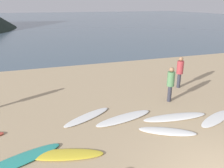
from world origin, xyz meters
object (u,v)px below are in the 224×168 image
at_px(person_0, 171,82).
at_px(surfboard_4, 124,118).
at_px(surfboard_3, 87,117).
at_px(surfboard_2, 64,155).
at_px(surfboard_7, 216,118).
at_px(surfboard_5, 167,131).
at_px(person_1, 180,70).
at_px(surfboard_6, 175,117).
at_px(surfboard_1, 18,161).

bearing_deg(person_0, surfboard_4, -104.13).
bearing_deg(surfboard_3, surfboard_4, -51.20).
height_order(surfboard_2, surfboard_7, surfboard_2).
xyz_separation_m(surfboard_4, surfboard_5, (1.08, -1.39, -0.00)).
bearing_deg(surfboard_7, surfboard_4, 138.45).
height_order(surfboard_3, person_1, person_1).
relative_size(surfboard_6, surfboard_7, 1.28).
height_order(surfboard_1, surfboard_4, surfboard_1).
relative_size(surfboard_2, person_1, 1.40).
bearing_deg(surfboard_7, person_1, 56.80).
bearing_deg(surfboard_3, surfboard_7, -47.99).
distance_m(surfboard_1, surfboard_6, 5.79).
bearing_deg(surfboard_3, surfboard_5, -66.93).
height_order(surfboard_4, surfboard_7, surfboard_4).
xyz_separation_m(surfboard_2, surfboard_3, (1.18, 2.10, -0.00)).
xyz_separation_m(surfboard_1, surfboard_6, (5.73, 0.82, 0.00)).
bearing_deg(surfboard_6, surfboard_3, 166.16).
height_order(surfboard_4, surfboard_5, surfboard_4).
distance_m(surfboard_6, person_0, 1.88).
bearing_deg(surfboard_6, surfboard_4, 169.05).
distance_m(surfboard_1, surfboard_4, 4.05).
relative_size(surfboard_4, surfboard_7, 1.20).
relative_size(surfboard_5, person_0, 1.22).
xyz_separation_m(surfboard_3, surfboard_6, (3.27, -1.15, 0.01)).
bearing_deg(person_0, surfboard_7, -12.88).
bearing_deg(surfboard_6, person_1, 59.47).
distance_m(surfboard_4, person_0, 2.91).
bearing_deg(surfboard_3, surfboard_1, -169.24).
bearing_deg(surfboard_6, surfboard_1, -166.36).
height_order(surfboard_2, surfboard_5, surfboard_5).
distance_m(surfboard_2, surfboard_3, 2.41).
xyz_separation_m(surfboard_3, person_1, (5.39, 1.77, 0.95)).
distance_m(surfboard_6, person_1, 3.73).
height_order(surfboard_3, surfboard_5, surfboard_5).
bearing_deg(surfboard_1, surfboard_4, -0.45).
height_order(surfboard_1, person_0, person_0).
relative_size(surfboard_2, surfboard_4, 0.95).
bearing_deg(surfboard_1, person_0, -0.62).
distance_m(surfboard_2, surfboard_5, 3.60).
height_order(surfboard_5, person_0, person_0).
bearing_deg(surfboard_5, surfboard_2, -149.45).
height_order(surfboard_4, person_1, person_1).
xyz_separation_m(surfboard_5, person_0, (1.52, 2.32, 0.92)).
relative_size(surfboard_7, person_0, 1.27).
relative_size(surfboard_6, person_1, 1.56).
relative_size(surfboard_2, surfboard_5, 1.18).
bearing_deg(surfboard_3, surfboard_6, -47.18).
height_order(surfboard_2, person_0, person_0).
relative_size(surfboard_3, surfboard_6, 0.85).
xyz_separation_m(surfboard_2, surfboard_7, (5.92, 0.36, -0.01)).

